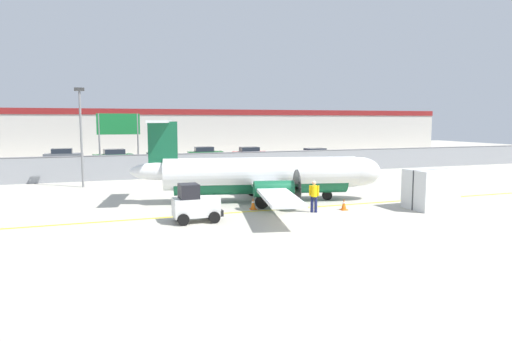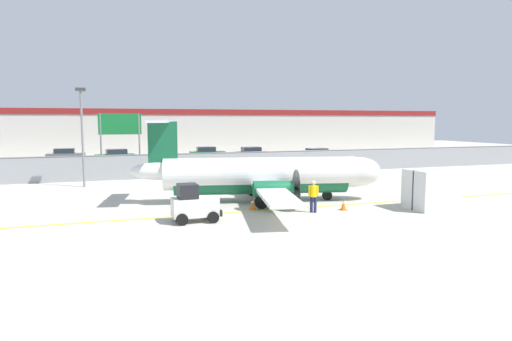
{
  "view_description": "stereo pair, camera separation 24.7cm",
  "coord_description": "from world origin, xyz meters",
  "px_view_note": "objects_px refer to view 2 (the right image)",
  "views": [
    {
      "loc": [
        -10.18,
        -21.0,
        4.92
      ],
      "look_at": [
        -0.72,
        5.63,
        1.8
      ],
      "focal_mm": 32.0,
      "sensor_mm": 36.0,
      "label": 1
    },
    {
      "loc": [
        -9.95,
        -21.09,
        4.92
      ],
      "look_at": [
        -0.72,
        5.63,
        1.8
      ],
      "focal_mm": 32.0,
      "sensor_mm": 36.0,
      "label": 2
    }
  ],
  "objects_px": {
    "traffic_cone_near_left": "(253,204)",
    "traffic_cone_near_right": "(343,205)",
    "parked_car_0": "(66,155)",
    "baggage_tug": "(194,204)",
    "parked_car_4": "(252,154)",
    "highway_sign": "(120,129)",
    "ground_crew_worker": "(313,195)",
    "cargo_container": "(431,189)",
    "parked_car_5": "(316,155)",
    "apron_light_pole": "(82,129)",
    "parked_car_2": "(162,161)",
    "parked_car_1": "(115,156)",
    "commuter_airplane": "(266,175)",
    "parked_car_3": "(207,153)"
  },
  "relations": [
    {
      "from": "traffic_cone_near_left",
      "to": "parked_car_4",
      "type": "bearing_deg",
      "value": 71.48
    },
    {
      "from": "ground_crew_worker",
      "to": "highway_sign",
      "type": "xyz_separation_m",
      "value": [
        -8.96,
        19.44,
        3.19
      ]
    },
    {
      "from": "ground_crew_worker",
      "to": "traffic_cone_near_right",
      "type": "distance_m",
      "value": 1.96
    },
    {
      "from": "traffic_cone_near_left",
      "to": "apron_light_pole",
      "type": "height_order",
      "value": "apron_light_pole"
    },
    {
      "from": "parked_car_4",
      "to": "ground_crew_worker",
      "type": "bearing_deg",
      "value": -100.55
    },
    {
      "from": "apron_light_pole",
      "to": "highway_sign",
      "type": "bearing_deg",
      "value": 61.57
    },
    {
      "from": "parked_car_2",
      "to": "apron_light_pole",
      "type": "bearing_deg",
      "value": -128.86
    },
    {
      "from": "traffic_cone_near_left",
      "to": "parked_car_1",
      "type": "bearing_deg",
      "value": 101.69
    },
    {
      "from": "parked_car_0",
      "to": "cargo_container",
      "type": "bearing_deg",
      "value": -58.79
    },
    {
      "from": "parked_car_3",
      "to": "baggage_tug",
      "type": "bearing_deg",
      "value": -100.37
    },
    {
      "from": "parked_car_4",
      "to": "parked_car_5",
      "type": "xyz_separation_m",
      "value": [
        6.19,
        -4.84,
        0.0
      ]
    },
    {
      "from": "parked_car_5",
      "to": "baggage_tug",
      "type": "bearing_deg",
      "value": 52.47
    },
    {
      "from": "parked_car_4",
      "to": "apron_light_pole",
      "type": "height_order",
      "value": "apron_light_pole"
    },
    {
      "from": "traffic_cone_near_right",
      "to": "parked_car_1",
      "type": "height_order",
      "value": "parked_car_1"
    },
    {
      "from": "ground_crew_worker",
      "to": "cargo_container",
      "type": "height_order",
      "value": "cargo_container"
    },
    {
      "from": "highway_sign",
      "to": "parked_car_0",
      "type": "bearing_deg",
      "value": 109.19
    },
    {
      "from": "traffic_cone_near_right",
      "to": "apron_light_pole",
      "type": "bearing_deg",
      "value": 134.29
    },
    {
      "from": "cargo_container",
      "to": "parked_car_2",
      "type": "relative_size",
      "value": 0.56
    },
    {
      "from": "traffic_cone_near_right",
      "to": "parked_car_2",
      "type": "relative_size",
      "value": 0.15
    },
    {
      "from": "traffic_cone_near_right",
      "to": "parked_car_4",
      "type": "xyz_separation_m",
      "value": [
        4.99,
        30.63,
        0.58
      ]
    },
    {
      "from": "parked_car_4",
      "to": "parked_car_5",
      "type": "height_order",
      "value": "same"
    },
    {
      "from": "traffic_cone_near_left",
      "to": "traffic_cone_near_right",
      "type": "height_order",
      "value": "same"
    },
    {
      "from": "parked_car_5",
      "to": "traffic_cone_near_left",
      "type": "bearing_deg",
      "value": 55.94
    },
    {
      "from": "parked_car_2",
      "to": "parked_car_0",
      "type": "bearing_deg",
      "value": 127.6
    },
    {
      "from": "traffic_cone_near_left",
      "to": "parked_car_1",
      "type": "xyz_separation_m",
      "value": [
        -6.21,
        29.99,
        0.58
      ]
    },
    {
      "from": "parked_car_1",
      "to": "highway_sign",
      "type": "relative_size",
      "value": 0.79
    },
    {
      "from": "highway_sign",
      "to": "traffic_cone_near_right",
      "type": "bearing_deg",
      "value": -60.89
    },
    {
      "from": "commuter_airplane",
      "to": "traffic_cone_near_left",
      "type": "xyz_separation_m",
      "value": [
        -1.55,
        -2.07,
        -1.29
      ]
    },
    {
      "from": "ground_crew_worker",
      "to": "cargo_container",
      "type": "distance_m",
      "value": 6.7
    },
    {
      "from": "parked_car_0",
      "to": "highway_sign",
      "type": "xyz_separation_m",
      "value": [
        5.44,
        -15.62,
        3.24
      ]
    },
    {
      "from": "parked_car_0",
      "to": "parked_car_5",
      "type": "height_order",
      "value": "same"
    },
    {
      "from": "baggage_tug",
      "to": "parked_car_5",
      "type": "relative_size",
      "value": 0.56
    },
    {
      "from": "parked_car_2",
      "to": "apron_light_pole",
      "type": "distance_m",
      "value": 13.05
    },
    {
      "from": "traffic_cone_near_right",
      "to": "parked_car_0",
      "type": "distance_m",
      "value": 38.64
    },
    {
      "from": "traffic_cone_near_left",
      "to": "highway_sign",
      "type": "xyz_separation_m",
      "value": [
        -6.16,
        17.59,
        3.83
      ]
    },
    {
      "from": "ground_crew_worker",
      "to": "baggage_tug",
      "type": "bearing_deg",
      "value": -59.3
    },
    {
      "from": "commuter_airplane",
      "to": "apron_light_pole",
      "type": "height_order",
      "value": "apron_light_pole"
    },
    {
      "from": "baggage_tug",
      "to": "cargo_container",
      "type": "height_order",
      "value": "cargo_container"
    },
    {
      "from": "traffic_cone_near_right",
      "to": "parked_car_4",
      "type": "height_order",
      "value": "parked_car_4"
    },
    {
      "from": "parked_car_1",
      "to": "baggage_tug",
      "type": "bearing_deg",
      "value": 88.32
    },
    {
      "from": "parked_car_0",
      "to": "baggage_tug",
      "type": "bearing_deg",
      "value": -76.16
    },
    {
      "from": "traffic_cone_near_left",
      "to": "baggage_tug",
      "type": "bearing_deg",
      "value": -151.4
    },
    {
      "from": "apron_light_pole",
      "to": "parked_car_0",
      "type": "bearing_deg",
      "value": 96.89
    },
    {
      "from": "parked_car_4",
      "to": "highway_sign",
      "type": "xyz_separation_m",
      "value": [
        -15.8,
        -11.2,
        3.24
      ]
    },
    {
      "from": "parked_car_1",
      "to": "apron_light_pole",
      "type": "xyz_separation_m",
      "value": [
        -2.85,
        -17.76,
        3.41
      ]
    },
    {
      "from": "cargo_container",
      "to": "traffic_cone_near_right",
      "type": "relative_size",
      "value": 3.81
    },
    {
      "from": "ground_crew_worker",
      "to": "traffic_cone_near_right",
      "type": "height_order",
      "value": "ground_crew_worker"
    },
    {
      "from": "commuter_airplane",
      "to": "parked_car_5",
      "type": "distance_m",
      "value": 26.14
    },
    {
      "from": "ground_crew_worker",
      "to": "traffic_cone_near_left",
      "type": "distance_m",
      "value": 3.43
    },
    {
      "from": "traffic_cone_near_left",
      "to": "ground_crew_worker",
      "type": "bearing_deg",
      "value": -33.47
    }
  ]
}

